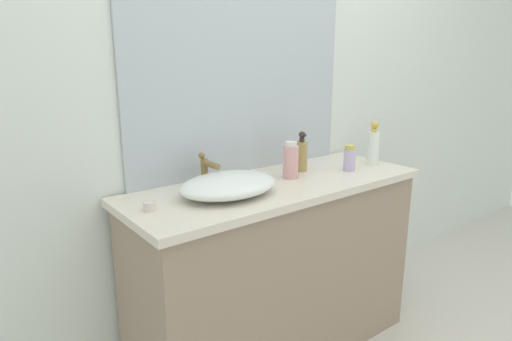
# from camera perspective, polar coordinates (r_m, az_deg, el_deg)

# --- Properties ---
(bathroom_wall_rear) EXTENTS (6.00, 0.06, 2.60)m
(bathroom_wall_rear) POSITION_cam_1_polar(r_m,az_deg,el_deg) (2.18, 0.24, 12.32)
(bathroom_wall_rear) COLOR silver
(bathroom_wall_rear) RESTS_ON ground
(vanity_counter) EXTENTS (1.38, 0.51, 0.85)m
(vanity_counter) POSITION_cam_1_polar(r_m,az_deg,el_deg) (2.11, 2.65, -12.56)
(vanity_counter) COLOR gray
(vanity_counter) RESTS_ON ground
(wall_mirror_panel) EXTENTS (1.18, 0.01, 0.99)m
(wall_mirror_panel) POSITION_cam_1_polar(r_m,az_deg,el_deg) (2.08, -1.69, 13.25)
(wall_mirror_panel) COLOR #B2BCC6
(wall_mirror_panel) RESTS_ON vanity_counter
(sink_basin) EXTENTS (0.41, 0.31, 0.08)m
(sink_basin) POSITION_cam_1_polar(r_m,az_deg,el_deg) (1.77, -3.54, -1.85)
(sink_basin) COLOR white
(sink_basin) RESTS_ON vanity_counter
(faucet) EXTENTS (0.03, 0.14, 0.14)m
(faucet) POSITION_cam_1_polar(r_m,az_deg,el_deg) (1.90, -6.37, 0.38)
(faucet) COLOR olive
(faucet) RESTS_ON vanity_counter
(soap_dispenser) EXTENTS (0.05, 0.05, 0.19)m
(soap_dispenser) POSITION_cam_1_polar(r_m,az_deg,el_deg) (2.14, 5.87, 2.08)
(soap_dispenser) COLOR #A5894D
(soap_dispenser) RESTS_ON vanity_counter
(lotion_bottle) EXTENTS (0.06, 0.06, 0.12)m
(lotion_bottle) POSITION_cam_1_polar(r_m,az_deg,el_deg) (2.18, 11.90, 1.51)
(lotion_bottle) COLOR #C0ADDA
(lotion_bottle) RESTS_ON vanity_counter
(perfume_bottle) EXTENTS (0.06, 0.06, 0.22)m
(perfume_bottle) POSITION_cam_1_polar(r_m,az_deg,el_deg) (2.31, 14.79, 3.00)
(perfume_bottle) COLOR white
(perfume_bottle) RESTS_ON vanity_counter
(spray_can) EXTENTS (0.07, 0.07, 0.17)m
(spray_can) POSITION_cam_1_polar(r_m,az_deg,el_deg) (2.01, 4.46, 1.25)
(spray_can) COLOR #E09F9D
(spray_can) RESTS_ON vanity_counter
(candle_jar) EXTENTS (0.05, 0.05, 0.03)m
(candle_jar) POSITION_cam_1_polar(r_m,az_deg,el_deg) (1.65, -13.52, -4.46)
(candle_jar) COLOR silver
(candle_jar) RESTS_ON vanity_counter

